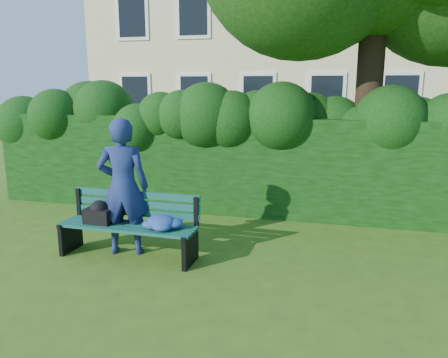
# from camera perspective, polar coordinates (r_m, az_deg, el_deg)

# --- Properties ---
(ground) EXTENTS (80.00, 80.00, 0.00)m
(ground) POSITION_cam_1_polar(r_m,az_deg,el_deg) (6.45, -1.37, -9.38)
(ground) COLOR #39581A
(ground) RESTS_ON ground
(hedge) EXTENTS (10.00, 1.00, 1.80)m
(hedge) POSITION_cam_1_polar(r_m,az_deg,el_deg) (8.27, 2.81, 1.94)
(hedge) COLOR black
(hedge) RESTS_ON ground
(park_bench) EXTENTS (1.96, 0.60, 0.89)m
(park_bench) POSITION_cam_1_polar(r_m,az_deg,el_deg) (6.22, -11.86, -5.61)
(park_bench) COLOR #0E4A40
(park_bench) RESTS_ON ground
(man_reading) EXTENTS (0.81, 0.64, 1.94)m
(man_reading) POSITION_cam_1_polar(r_m,az_deg,el_deg) (6.28, -13.02, -1.02)
(man_reading) COLOR navy
(man_reading) RESTS_ON ground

